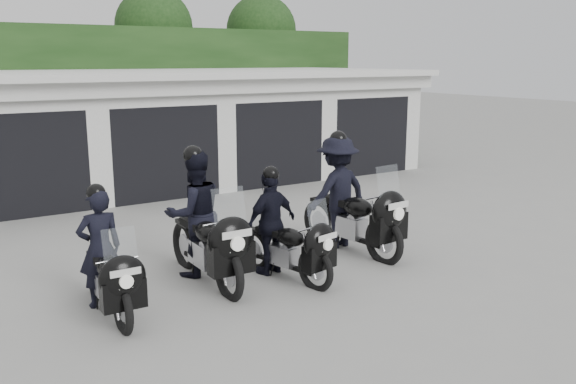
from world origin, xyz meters
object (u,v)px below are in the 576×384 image
police_bike_b (201,223)px  police_bike_d (345,198)px  police_bike_a (106,262)px  police_bike_c (279,229)px

police_bike_b → police_bike_d: size_ratio=0.98×
police_bike_a → police_bike_c: police_bike_c is taller
police_bike_d → police_bike_c: bearing=-167.0°
police_bike_c → police_bike_d: police_bike_d is taller
police_bike_a → police_bike_d: (4.32, 0.56, 0.22)m
police_bike_a → police_bike_d: 4.36m
police_bike_b → police_bike_d: police_bike_d is taller
police_bike_b → police_bike_c: police_bike_b is taller
police_bike_c → police_bike_a: bearing=168.0°
police_bike_a → police_bike_c: bearing=0.9°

